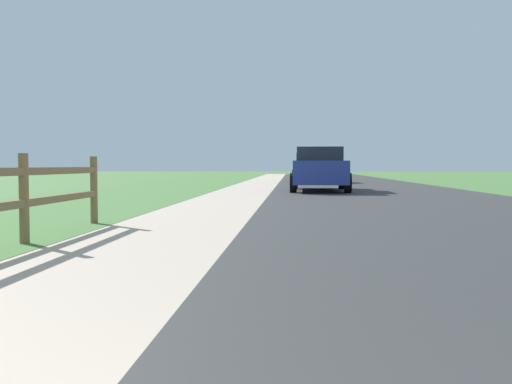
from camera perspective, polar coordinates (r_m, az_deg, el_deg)
ground_plane at (r=24.73m, az=2.03°, el=0.59°), size 120.00×120.00×0.00m
road_asphalt at (r=26.86m, az=9.64°, el=0.73°), size 7.00×66.00×0.01m
curb_concrete at (r=26.97m, az=-4.23°, el=0.77°), size 6.00×66.00×0.01m
grass_verge at (r=27.22m, az=-7.36°, el=0.77°), size 5.00×66.00×0.00m
parked_suv_blue at (r=20.30m, az=6.34°, el=2.29°), size 2.07×4.97×1.53m
parked_car_black at (r=30.68m, az=5.64°, el=2.44°), size 2.17×4.53×1.55m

